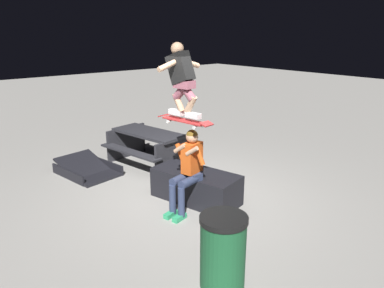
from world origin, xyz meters
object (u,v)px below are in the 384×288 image
kicker_ramp (88,171)px  skater_airborne (182,76)px  trash_bin (223,251)px  ledge_box_main (196,186)px  person_sitting_on_ledge (188,167)px  picnic_table_back (149,142)px  skateboard (185,121)px

kicker_ramp → skater_airborne: bearing=-166.7°
skater_airborne → trash_bin: (-1.87, 0.90, -1.75)m
skater_airborne → ledge_box_main: bearing=-80.7°
person_sitting_on_ledge → ledge_box_main: bearing=-58.5°
person_sitting_on_ledge → kicker_ramp: (2.60, 0.56, -0.70)m
skater_airborne → picnic_table_back: (2.13, -0.75, -1.70)m
person_sitting_on_ledge → trash_bin: (-1.71, 0.89, -0.32)m
ledge_box_main → skateboard: 1.29m
picnic_table_back → skateboard: bearing=161.1°
ledge_box_main → person_sitting_on_ledge: 0.66m
skateboard → picnic_table_back: 2.52m
kicker_ramp → picnic_table_back: bearing=-103.1°
skater_airborne → trash_bin: 2.72m
person_sitting_on_ledge → skateboard: size_ratio=1.31×
ledge_box_main → picnic_table_back: picnic_table_back is taller
person_sitting_on_ledge → skater_airborne: (0.16, -0.01, 1.43)m
person_sitting_on_ledge → skater_airborne: bearing=-5.2°
picnic_table_back → trash_bin: 4.33m
skateboard → skater_airborne: bearing=8.4°
person_sitting_on_ledge → skateboard: 0.75m
skater_airborne → trash_bin: skater_airborne is taller
ledge_box_main → picnic_table_back: bearing=-11.2°
person_sitting_on_ledge → picnic_table_back: 2.43m
kicker_ramp → picnic_table_back: size_ratio=0.72×
kicker_ramp → person_sitting_on_ledge: bearing=-167.8°
skateboard → kicker_ramp: bearing=13.2°
kicker_ramp → trash_bin: bearing=175.7°
skateboard → trash_bin: 2.29m
skateboard → trash_bin: skateboard is taller
person_sitting_on_ledge → skateboard: skateboard is taller
ledge_box_main → picnic_table_back: size_ratio=0.81×
ledge_box_main → kicker_ramp: 2.56m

